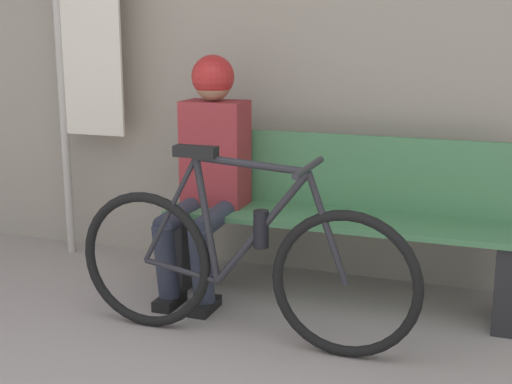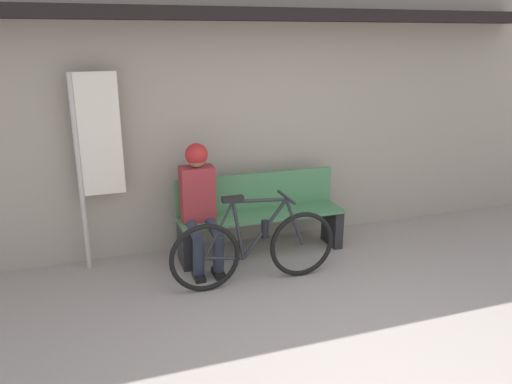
% 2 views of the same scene
% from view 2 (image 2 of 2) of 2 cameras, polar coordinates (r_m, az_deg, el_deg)
% --- Properties ---
extents(ground_plane, '(24.00, 24.00, 0.00)m').
position_cam_2_polar(ground_plane, '(3.89, 12.56, -19.15)').
color(ground_plane, gray).
extents(storefront_wall, '(12.00, 0.56, 3.20)m').
position_cam_2_polar(storefront_wall, '(5.54, -0.48, 10.90)').
color(storefront_wall, '#9E9384').
rests_on(storefront_wall, ground_plane).
extents(park_bench_near, '(1.80, 0.42, 0.87)m').
position_cam_2_polar(park_bench_near, '(5.43, 0.51, -2.81)').
color(park_bench_near, '#477F51').
rests_on(park_bench_near, ground_plane).
extents(bicycle, '(1.64, 0.40, 0.90)m').
position_cam_2_polar(bicycle, '(4.77, -0.10, -6.39)').
color(bicycle, black).
rests_on(bicycle, ground_plane).
extents(person_seated, '(0.34, 0.62, 1.28)m').
position_cam_2_polar(person_seated, '(5.04, -6.48, -0.68)').
color(person_seated, '#2D3342').
rests_on(person_seated, ground_plane).
extents(banner_pole, '(0.45, 0.05, 1.97)m').
position_cam_2_polar(banner_pole, '(5.11, -18.11, 4.71)').
color(banner_pole, '#B7B2A8').
rests_on(banner_pole, ground_plane).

